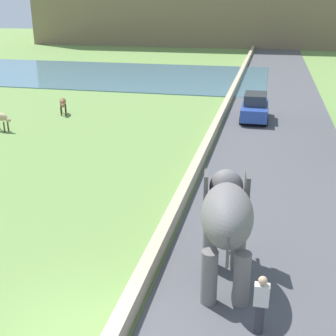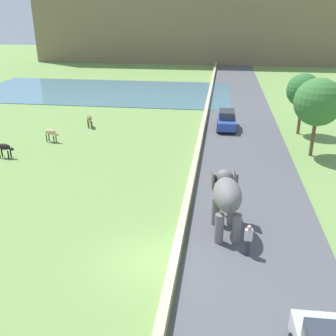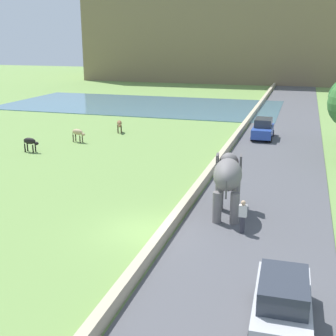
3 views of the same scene
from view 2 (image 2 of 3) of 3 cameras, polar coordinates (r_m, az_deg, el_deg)
The scene contains 13 objects.
ground_plane at distance 18.25m, azimuth -2.75°, elevation -13.50°, with size 220.00×220.00×0.00m, color #6B8E47.
road_surface at distance 36.16m, azimuth 11.09°, elevation 4.84°, with size 7.00×120.00×0.06m, color #4C4C51.
barrier_wall at distance 34.16m, azimuth 4.86°, elevation 4.61°, with size 0.40×110.00×0.58m, color tan.
lake at distance 56.08m, azimuth -9.78°, elevation 11.16°, with size 36.00×18.00×0.08m, color slate.
hill_distant at distance 97.10m, azimuth 3.12°, elevation 23.56°, with size 64.00×28.00×25.32m, color #7F6B4C.
elephant at distance 19.54m, azimuth 8.67°, elevation -4.16°, with size 1.72×3.55×2.99m.
person_beside_elephant at distance 18.42m, azimuth 11.82°, elevation -10.37°, with size 0.36×0.22×1.63m.
car_blue at distance 37.50m, azimuth 8.67°, elevation 7.02°, with size 1.82×4.01×1.80m.
cow_brown at distance 38.52m, azimuth -11.57°, elevation 7.14°, with size 0.88×1.40×1.15m.
cow_tan at distance 34.93m, azimuth -16.96°, elevation 5.04°, with size 1.42×0.70×1.15m.
cow_black at distance 32.32m, azimuth -23.09°, elevation 2.81°, with size 1.41×0.53×1.15m.
tree_near at distance 37.00m, azimuth 19.46°, elevation 10.79°, with size 2.99×2.99×5.54m.
tree_mid at distance 31.36m, azimuth 21.39°, elevation 9.08°, with size 3.62×3.62×6.09m.
Camera 2 is at (2.93, -14.49, 10.70)m, focal length 41.07 mm.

